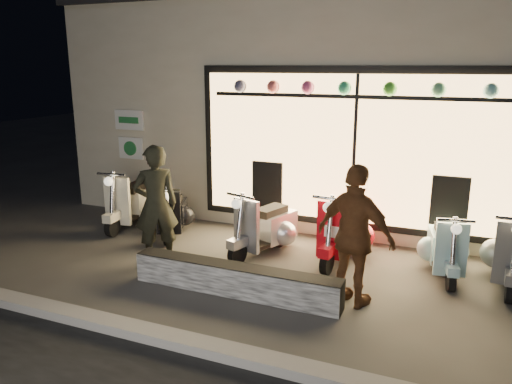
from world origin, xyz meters
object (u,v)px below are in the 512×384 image
woman (355,237)px  graffiti_barrier (235,280)px  scooter_silver (269,226)px  scooter_red (345,230)px  man (156,205)px

woman → graffiti_barrier: bearing=32.0°
scooter_silver → scooter_red: scooter_red is taller
graffiti_barrier → scooter_red: 2.12m
scooter_silver → scooter_red: (1.17, 0.23, 0.02)m
graffiti_barrier → scooter_silver: bearing=96.0°
graffiti_barrier → man: (-1.54, 0.56, 0.69)m
graffiti_barrier → scooter_red: size_ratio=1.88×
man → scooter_silver: bearing=174.8°
scooter_silver → woman: (1.62, -1.30, 0.48)m
graffiti_barrier → woman: (1.45, 0.32, 0.68)m
graffiti_barrier → woman: bearing=12.3°
man → woman: bearing=132.4°
scooter_red → man: 2.89m
graffiti_barrier → scooter_red: scooter_red is taller
scooter_red → woman: 1.67m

